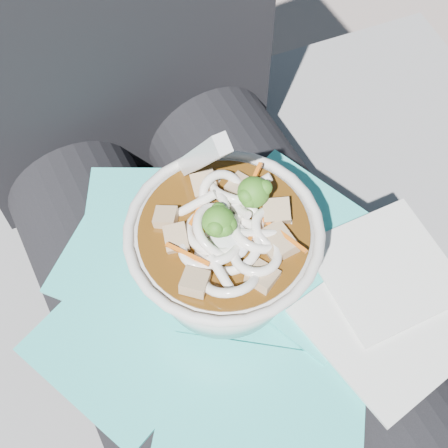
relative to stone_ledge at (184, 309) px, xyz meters
name	(u,v)px	position (x,y,z in m)	size (l,w,h in m)	color
ground	(228,429)	(0.00, -0.15, -0.21)	(20.00, 20.00, 0.00)	slate
stone_ledge	(184,309)	(0.00, 0.00, 0.00)	(1.00, 0.50, 0.42)	slate
lap	(231,322)	(0.00, -0.15, 0.29)	(0.33, 0.48, 0.15)	black
person_body	(191,237)	(0.00, -0.06, 0.32)	(0.34, 0.94, 0.97)	black
plastic_bag	(211,294)	(-0.02, -0.15, 0.37)	(0.37, 0.42, 0.02)	#2DBBB6
napkins	(387,303)	(0.11, -0.23, 0.38)	(0.16, 0.18, 0.01)	silver
udon_bowl	(225,250)	(0.00, -0.14, 0.44)	(0.19, 0.19, 0.20)	silver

